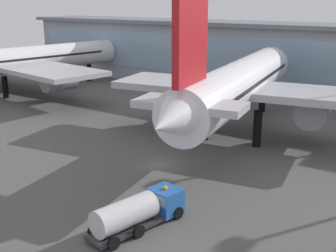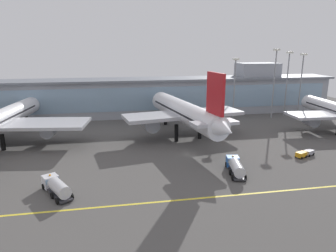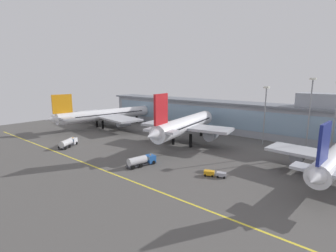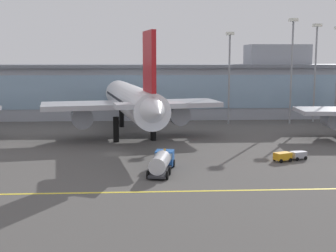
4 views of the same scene
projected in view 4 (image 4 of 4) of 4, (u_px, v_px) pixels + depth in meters
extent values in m
plane|color=#514F4C|center=(116.00, 154.00, 77.17)|extent=(189.99, 189.99, 0.00)
cube|color=yellow|center=(107.00, 193.00, 55.45)|extent=(151.99, 0.50, 0.01)
cube|color=#9399A3|center=(125.00, 93.00, 122.13)|extent=(135.71, 12.00, 13.24)
cube|color=#84A3BC|center=(124.00, 92.00, 116.05)|extent=(130.28, 0.20, 8.47)
cube|color=slate|center=(125.00, 66.00, 121.08)|extent=(138.71, 14.00, 0.80)
cube|color=#9399A3|center=(277.00, 56.00, 124.96)|extent=(16.00, 10.00, 6.00)
cylinder|color=black|center=(116.00, 129.00, 87.98)|extent=(1.10, 1.10, 4.80)
cylinder|color=black|center=(153.00, 128.00, 89.64)|extent=(1.10, 1.10, 4.80)
cylinder|color=black|center=(122.00, 117.00, 106.77)|extent=(1.10, 1.10, 4.80)
cylinder|color=white|center=(132.00, 101.00, 91.18)|extent=(13.10, 41.00, 6.00)
cone|color=white|center=(117.00, 92.00, 112.42)|extent=(6.57, 6.33, 5.70)
cone|color=white|center=(155.00, 111.00, 69.58)|extent=(6.19, 7.40, 5.10)
cube|color=#84A3BC|center=(119.00, 89.00, 108.98)|extent=(5.18, 4.93, 1.80)
cube|color=black|center=(132.00, 98.00, 91.11)|extent=(12.01, 34.62, 0.48)
cube|color=#B7BAC1|center=(132.00, 104.00, 91.29)|extent=(35.82, 15.72, 0.96)
cylinder|color=#999EA8|center=(82.00, 117.00, 90.81)|extent=(5.07, 5.94, 4.20)
cylinder|color=#999EA8|center=(178.00, 114.00, 95.28)|extent=(5.07, 5.94, 4.20)
cube|color=red|center=(149.00, 62.00, 72.85)|extent=(2.00, 7.32, 9.61)
cube|color=#B7BAC1|center=(149.00, 105.00, 73.87)|extent=(11.70, 6.36, 0.77)
cylinder|color=#999EA8|center=(333.00, 120.00, 92.38)|extent=(3.78, 5.21, 3.46)
cylinder|color=black|center=(156.00, 163.00, 68.55)|extent=(0.50, 1.14, 1.10)
cylinder|color=black|center=(174.00, 163.00, 68.21)|extent=(0.50, 1.14, 1.10)
cylinder|color=black|center=(151.00, 170.00, 64.14)|extent=(0.50, 1.14, 1.10)
cylinder|color=black|center=(170.00, 171.00, 63.80)|extent=(0.50, 1.14, 1.10)
cylinder|color=black|center=(148.00, 175.00, 61.67)|extent=(0.50, 1.14, 1.10)
cylinder|color=black|center=(167.00, 175.00, 61.33)|extent=(0.50, 1.14, 1.10)
cube|color=#2D2D33|center=(161.00, 171.00, 64.16)|extent=(3.73, 7.87, 0.30)
cube|color=#235BB2|center=(165.00, 158.00, 67.99)|extent=(3.00, 2.79, 2.20)
cube|color=#84A3BC|center=(165.00, 155.00, 67.92)|extent=(2.91, 2.86, 0.88)
cylinder|color=silver|center=(160.00, 163.00, 63.44)|extent=(3.31, 5.91, 2.30)
cube|color=orange|center=(165.00, 150.00, 67.81)|extent=(0.30, 0.40, 0.20)
cylinder|color=black|center=(281.00, 161.00, 70.81)|extent=(0.63, 0.41, 0.60)
cylinder|color=black|center=(275.00, 159.00, 72.15)|extent=(0.63, 0.41, 0.60)
cylinder|color=black|center=(290.00, 160.00, 71.60)|extent=(0.63, 0.41, 0.60)
cylinder|color=black|center=(284.00, 158.00, 72.93)|extent=(0.63, 0.41, 0.60)
cube|color=orange|center=(283.00, 156.00, 71.79)|extent=(2.98, 2.38, 1.10)
cylinder|color=black|center=(297.00, 159.00, 72.18)|extent=(0.62, 0.40, 0.60)
cylinder|color=black|center=(291.00, 157.00, 73.51)|extent=(0.62, 0.40, 0.60)
cylinder|color=black|center=(306.00, 158.00, 72.90)|extent=(0.62, 0.40, 0.60)
cylinder|color=black|center=(299.00, 156.00, 74.24)|extent=(0.62, 0.40, 0.60)
cube|color=#A8A8B2|center=(298.00, 155.00, 73.13)|extent=(2.79, 2.31, 1.00)
cube|color=#2D2D33|center=(291.00, 158.00, 72.54)|extent=(0.59, 0.32, 0.08)
cylinder|color=gray|center=(229.00, 80.00, 110.47)|extent=(0.44, 0.44, 21.10)
cube|color=silver|center=(230.00, 33.00, 108.85)|extent=(1.80, 1.80, 0.70)
cylinder|color=gray|center=(315.00, 75.00, 114.03)|extent=(0.44, 0.44, 23.25)
cube|color=silver|center=(317.00, 25.00, 112.26)|extent=(1.80, 1.80, 0.70)
cylinder|color=gray|center=(291.00, 73.00, 110.60)|extent=(0.44, 0.44, 24.26)
cube|color=silver|center=(293.00, 20.00, 108.75)|extent=(1.80, 1.80, 0.70)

